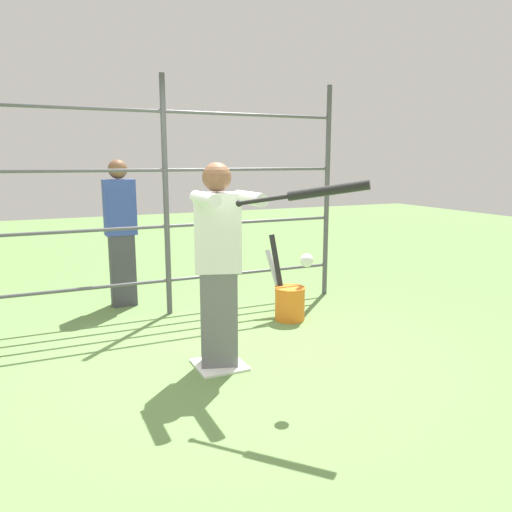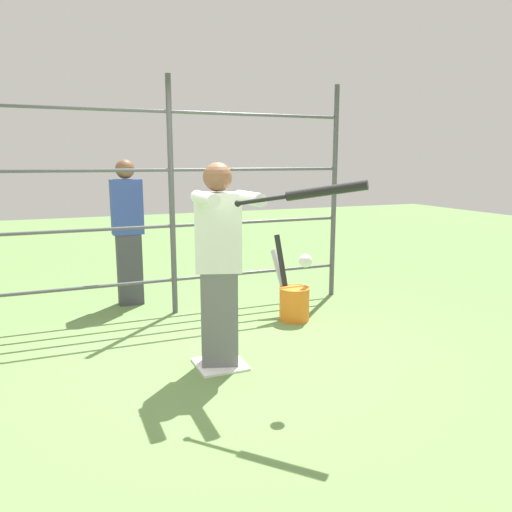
{
  "view_description": "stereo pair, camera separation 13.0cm",
  "coord_description": "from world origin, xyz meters",
  "px_view_note": "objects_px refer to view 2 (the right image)",
  "views": [
    {
      "loc": [
        1.35,
        3.69,
        1.69
      ],
      "look_at": [
        -0.21,
        0.27,
        0.97
      ],
      "focal_mm": 35.0,
      "sensor_mm": 36.0,
      "label": 1
    },
    {
      "loc": [
        1.23,
        3.75,
        1.69
      ],
      "look_at": [
        -0.21,
        0.27,
        0.97
      ],
      "focal_mm": 35.0,
      "sensor_mm": 36.0,
      "label": 2
    }
  ],
  "objects_px": {
    "batter": "(219,260)",
    "bystander_behind_fence": "(128,230)",
    "baseball_bat_swinging": "(315,192)",
    "softball_in_flight": "(305,261)",
    "bat_bucket": "(293,300)"
  },
  "relations": [
    {
      "from": "batter",
      "to": "bystander_behind_fence",
      "type": "distance_m",
      "value": 2.2
    },
    {
      "from": "batter",
      "to": "baseball_bat_swinging",
      "type": "distance_m",
      "value": 1.07
    },
    {
      "from": "baseball_bat_swinging",
      "to": "softball_in_flight",
      "type": "height_order",
      "value": "baseball_bat_swinging"
    },
    {
      "from": "baseball_bat_swinging",
      "to": "bat_bucket",
      "type": "distance_m",
      "value": 2.23
    },
    {
      "from": "baseball_bat_swinging",
      "to": "softball_in_flight",
      "type": "xyz_separation_m",
      "value": [
        -0.02,
        -0.15,
        -0.49
      ]
    },
    {
      "from": "softball_in_flight",
      "to": "bat_bucket",
      "type": "relative_size",
      "value": 0.11
    },
    {
      "from": "batter",
      "to": "baseball_bat_swinging",
      "type": "xyz_separation_m",
      "value": [
        -0.41,
        0.8,
        0.58
      ]
    },
    {
      "from": "batter",
      "to": "bystander_behind_fence",
      "type": "xyz_separation_m",
      "value": [
        0.4,
        -2.16,
        -0.02
      ]
    },
    {
      "from": "bystander_behind_fence",
      "to": "softball_in_flight",
      "type": "bearing_deg",
      "value": 106.36
    },
    {
      "from": "bat_bucket",
      "to": "softball_in_flight",
      "type": "bearing_deg",
      "value": 66.03
    },
    {
      "from": "baseball_bat_swinging",
      "to": "bystander_behind_fence",
      "type": "height_order",
      "value": "bystander_behind_fence"
    },
    {
      "from": "baseball_bat_swinging",
      "to": "bystander_behind_fence",
      "type": "xyz_separation_m",
      "value": [
        0.81,
        -2.97,
        -0.6
      ]
    },
    {
      "from": "batter",
      "to": "softball_in_flight",
      "type": "distance_m",
      "value": 0.79
    },
    {
      "from": "bat_bucket",
      "to": "batter",
      "type": "bearing_deg",
      "value": 38.59
    },
    {
      "from": "softball_in_flight",
      "to": "bystander_behind_fence",
      "type": "bearing_deg",
      "value": -73.64
    }
  ]
}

